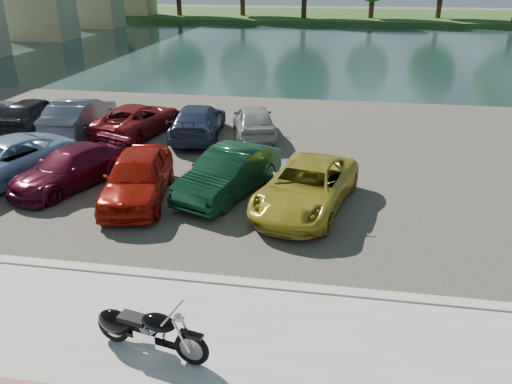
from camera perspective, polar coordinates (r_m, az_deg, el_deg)
ground at (r=10.04m, az=-6.55°, el=-16.83°), size 200.00×200.00×0.00m
promenade at (r=9.31m, az=-8.31°, el=-20.51°), size 60.00×6.00×0.10m
kerb at (r=11.53m, az=-3.89°, el=-10.19°), size 60.00×0.30×0.14m
parking_lot at (r=19.53m, az=2.06°, el=4.48°), size 60.00×18.00×0.04m
river at (r=47.77m, az=6.80°, el=15.97°), size 120.00×40.00×0.00m
far_bank at (r=79.54m, az=8.17°, el=19.28°), size 120.00×24.00×0.60m
motorcycle at (r=9.66m, az=-13.03°, el=-14.98°), size 2.30×0.87×1.05m
car_2 at (r=18.57m, az=-27.10°, el=3.08°), size 3.87×5.51×1.40m
car_3 at (r=17.35m, az=-20.49°, el=2.60°), size 3.18×4.59×1.23m
car_4 at (r=15.64m, az=-13.39°, el=1.74°), size 2.51×4.65×1.50m
car_5 at (r=15.63m, az=-3.10°, el=2.23°), size 2.90×4.58×1.42m
car_6 at (r=14.74m, az=5.77°, el=0.60°), size 3.31×5.25×1.35m
car_8 at (r=24.46m, az=-24.01°, el=8.25°), size 1.79×4.22×1.42m
car_9 at (r=23.08m, az=-19.49°, el=8.24°), size 1.87×4.71×1.52m
car_10 at (r=22.24m, az=-13.37°, el=8.12°), size 3.01×5.05×1.31m
car_11 at (r=21.35m, az=-6.64°, el=8.05°), size 2.42×4.93×1.38m
car_12 at (r=21.36m, az=-0.24°, el=8.19°), size 2.64×4.28×1.36m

